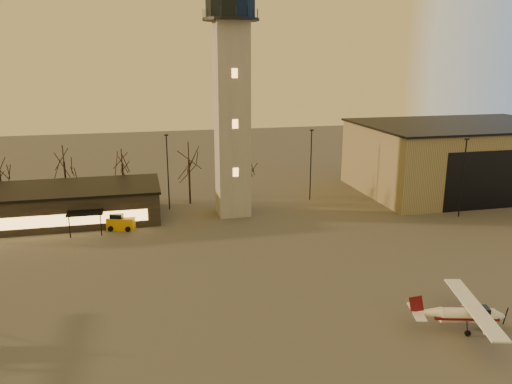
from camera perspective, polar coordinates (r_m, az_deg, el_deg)
ground at (r=38.88m, az=6.03°, el=-15.49°), size 220.00×220.00×0.00m
control_tower at (r=62.65m, az=-2.80°, el=11.93°), size 6.80×6.80×32.60m
hangar at (r=82.19m, az=22.29°, el=3.71°), size 30.60×20.60×10.30m
terminal at (r=66.67m, az=-21.89°, el=-1.33°), size 25.40×12.20×4.30m
light_poles at (r=65.22m, az=-2.41°, el=2.36°), size 58.50×12.25×10.14m
tree_row at (r=72.00m, az=-14.87°, el=3.51°), size 37.20×9.20×8.80m
cessna_front at (r=41.68m, az=23.10°, el=-13.06°), size 7.71×9.57×2.65m
service_cart at (r=61.55m, az=-15.18°, el=-3.43°), size 3.50×2.74×1.99m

